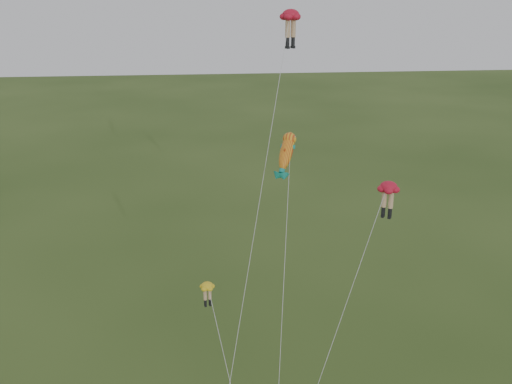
{
  "coord_description": "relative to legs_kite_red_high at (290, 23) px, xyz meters",
  "views": [
    {
      "loc": [
        -3.33,
        -28.63,
        25.82
      ],
      "look_at": [
        0.11,
        6.0,
        13.18
      ],
      "focal_mm": 40.0,
      "sensor_mm": 36.0,
      "label": 1
    }
  ],
  "objects": [
    {
      "name": "legs_kite_red_high",
      "position": [
        0.0,
        0.0,
        0.0
      ],
      "size": [
        6.8,
        13.25,
        24.34
      ],
      "rotation": [
        0.0,
        0.0,
        0.46
      ],
      "color": "red",
      "rests_on": "ground"
    },
    {
      "name": "fish_kite",
      "position": [
        -0.91,
        -5.48,
        -7.51
      ],
      "size": [
        2.3,
        7.56,
        17.3
      ],
      "rotation": [
        0.85,
        0.0,
        -0.46
      ],
      "color": "gold",
      "rests_on": "ground"
    },
    {
      "name": "legs_kite_yellow",
      "position": [
        -6.1,
        -8.03,
        -15.86
      ],
      "size": [
        2.63,
        6.3,
        8.24
      ],
      "rotation": [
        0.0,
        0.0,
        0.26
      ],
      "color": "yellow",
      "rests_on": "ground"
    },
    {
      "name": "legs_kite_red_mid",
      "position": [
        4.87,
        -8.21,
        -9.48
      ],
      "size": [
        7.22,
        6.39,
        14.69
      ],
      "rotation": [
        0.0,
        0.0,
        -0.61
      ],
      "color": "red",
      "rests_on": "ground"
    }
  ]
}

